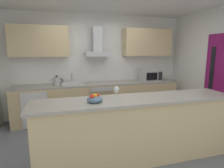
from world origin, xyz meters
The scene contains 15 objects.
ground centered at (0.00, 0.00, -0.01)m, with size 5.61×4.55×0.02m, color slate.
wall_back centered at (0.00, 1.83, 1.30)m, with size 5.61×0.12×2.60m, color white.
backsplash_tile centered at (0.00, 1.76, 1.23)m, with size 3.91×0.02×0.66m, color white.
counter_back centered at (0.00, 1.45, 0.45)m, with size 4.05×0.60×0.90m.
counter_island centered at (0.16, -0.55, 0.51)m, with size 3.08×0.64×1.01m.
upper_cabinets centered at (0.00, 1.60, 1.91)m, with size 4.00×0.32×0.70m.
side_door centered at (2.29, 0.03, 1.03)m, with size 0.08×0.85×2.05m.
oven centered at (-0.02, 1.43, 0.46)m, with size 0.60×0.62×0.80m.
refrigerator centered at (-1.51, 1.42, 0.43)m, with size 0.58×0.60×0.85m.
microwave centered at (1.38, 1.40, 1.05)m, with size 0.50×0.38×0.30m.
sink centered at (-0.67, 1.44, 0.93)m, with size 0.50×0.40×0.26m.
kettle centered at (-1.02, 1.39, 1.01)m, with size 0.29×0.15×0.24m.
range_hood centered at (-0.02, 1.56, 1.79)m, with size 0.62×0.45×0.72m.
wine_glass centered at (-0.14, -0.46, 1.13)m, with size 0.08×0.08×0.18m.
fruit_bowl centered at (-0.49, -0.59, 1.05)m, with size 0.22×0.22×0.13m.
Camera 1 is at (-0.93, -3.02, 1.71)m, focal length 29.71 mm.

